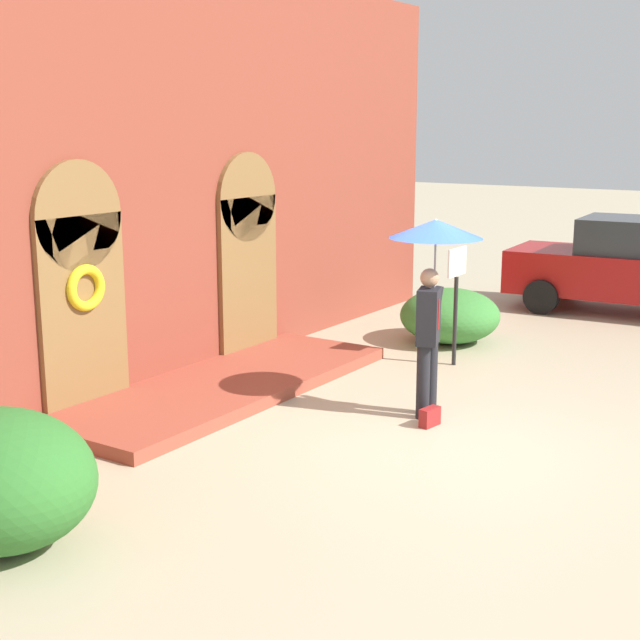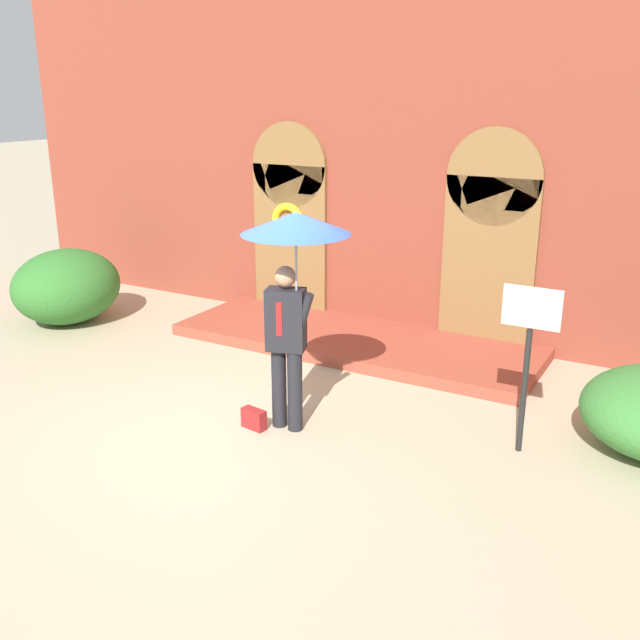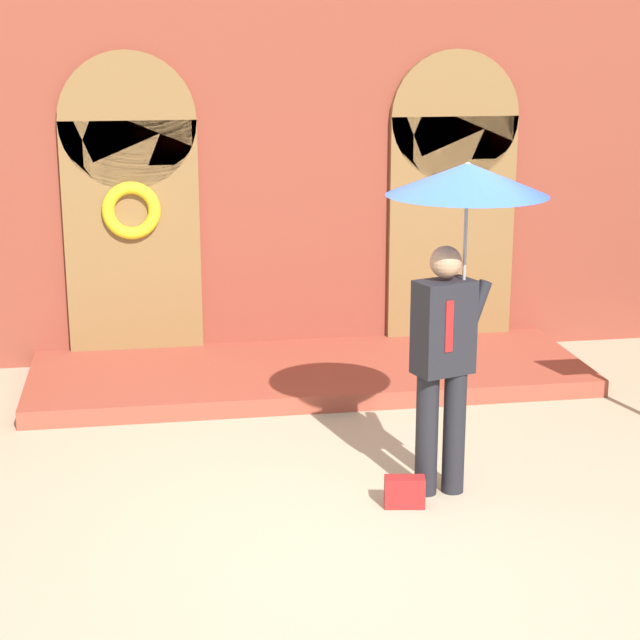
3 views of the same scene
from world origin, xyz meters
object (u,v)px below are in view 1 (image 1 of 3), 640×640
(shrub_right, at_px, (450,316))
(parked_car, at_px, (628,265))
(handbag, at_px, (430,417))
(person_with_umbrella, at_px, (434,258))
(sign_post, at_px, (456,286))

(shrub_right, distance_m, parked_car, 4.31)
(handbag, relative_size, parked_car, 0.07)
(person_with_umbrella, xyz_separation_m, sign_post, (2.23, 0.72, -0.75))
(handbag, xyz_separation_m, parked_car, (7.80, -0.16, 0.77))
(sign_post, xyz_separation_m, shrub_right, (1.25, 0.66, -0.73))
(handbag, bearing_deg, shrub_right, 31.41)
(sign_post, bearing_deg, handbag, -160.74)
(handbag, distance_m, shrub_right, 4.20)
(handbag, xyz_separation_m, sign_post, (2.63, 0.92, 1.05))
(person_with_umbrella, xyz_separation_m, parked_car, (7.40, -0.36, -1.03))
(person_with_umbrella, relative_size, parked_car, 0.56)
(shrub_right, bearing_deg, person_with_umbrella, -158.34)
(person_with_umbrella, distance_m, parked_car, 7.48)
(shrub_right, bearing_deg, handbag, -157.83)
(person_with_umbrella, distance_m, sign_post, 2.46)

